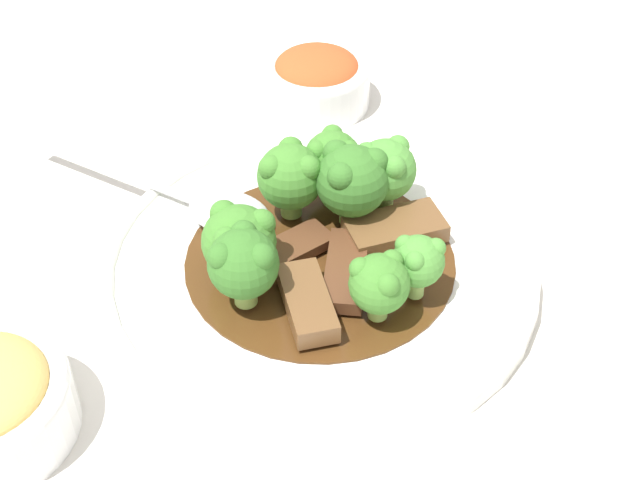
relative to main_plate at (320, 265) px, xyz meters
name	(u,v)px	position (x,y,z in m)	size (l,w,h in m)	color
ground_plane	(320,275)	(0.00, 0.00, -0.01)	(4.00, 4.00, 0.00)	silver
main_plate	(320,265)	(0.00, 0.00, 0.00)	(0.31, 0.31, 0.02)	white
beef_strip_0	(395,229)	(0.04, 0.05, 0.02)	(0.07, 0.08, 0.01)	brown
beef_strip_1	(307,302)	(0.02, -0.05, 0.02)	(0.07, 0.07, 0.01)	brown
beef_strip_2	(293,247)	(-0.02, -0.01, 0.01)	(0.05, 0.06, 0.01)	#56331E
beef_strip_3	(346,270)	(0.03, -0.01, 0.01)	(0.06, 0.08, 0.01)	#56331E
broccoli_floret_0	(290,175)	(-0.04, 0.03, 0.04)	(0.05, 0.05, 0.06)	#7FA84C
broccoli_floret_1	(239,240)	(-0.04, -0.04, 0.04)	(0.05, 0.05, 0.05)	#7FA84C
broccoli_floret_2	(379,283)	(0.06, -0.03, 0.04)	(0.04, 0.04, 0.05)	#7FA84C
broccoli_floret_3	(243,263)	(-0.02, -0.06, 0.04)	(0.05, 0.05, 0.06)	#8EB756
broccoli_floret_4	(351,179)	(0.00, 0.04, 0.05)	(0.05, 0.05, 0.06)	#7FA84C
broccoli_floret_5	(385,169)	(0.01, 0.07, 0.04)	(0.05, 0.05, 0.06)	#8EB756
broccoli_floret_6	(332,158)	(-0.03, 0.06, 0.04)	(0.04, 0.04, 0.05)	#8EB756
broccoli_floret_7	(418,261)	(0.07, 0.00, 0.04)	(0.04, 0.04, 0.05)	#8EB756
serving_spoon	(208,206)	(-0.09, 0.00, 0.02)	(0.23, 0.05, 0.01)	silver
side_bowl_kimchi	(317,79)	(-0.12, 0.19, 0.02)	(0.09, 0.09, 0.05)	white
sauce_dish	(633,265)	(0.19, 0.12, 0.00)	(0.08, 0.08, 0.01)	white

